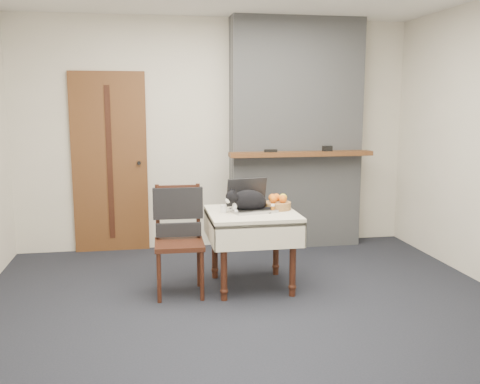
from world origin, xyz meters
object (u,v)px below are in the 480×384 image
object	(u,v)px
side_table	(252,224)
cat	(249,201)
door	(110,163)
chair	(179,224)
cream_jar	(224,209)
pill_bottle	(273,208)
laptop	(250,203)
fruit_basket	(278,203)

from	to	relation	value
side_table	cat	distance (m)	0.21
door	chair	size ratio (longest dim) A/B	2.10
cream_jar	pill_bottle	size ratio (longest dim) A/B	0.90
laptop	chair	distance (m)	0.67
door	fruit_basket	world-z (taller)	door
door	cream_jar	world-z (taller)	door
door	side_table	distance (m)	2.02
cream_jar	chair	xyz separation A→B (m)	(-0.40, 0.01, -0.13)
pill_bottle	laptop	bearing A→B (deg)	141.65
side_table	cat	world-z (taller)	cat
cream_jar	door	bearing A→B (deg)	125.75
pill_bottle	fruit_basket	world-z (taller)	fruit_basket
laptop	fruit_basket	world-z (taller)	laptop
side_table	chair	xyz separation A→B (m)	(-0.66, 0.01, 0.02)
chair	side_table	bearing A→B (deg)	0.39
door	chair	bearing A→B (deg)	-65.73
chair	door	bearing A→B (deg)	115.82
fruit_basket	pill_bottle	bearing A→B (deg)	-119.44
cream_jar	pill_bottle	bearing A→B (deg)	-10.72
fruit_basket	chair	size ratio (longest dim) A/B	0.25
cat	pill_bottle	distance (m)	0.23
side_table	cream_jar	world-z (taller)	cream_jar
pill_bottle	chair	world-z (taller)	chair
cream_jar	fruit_basket	size ratio (longest dim) A/B	0.27
cream_jar	side_table	bearing A→B (deg)	-0.82
side_table	pill_bottle	xyz separation A→B (m)	(0.17, -0.08, 0.15)
fruit_basket	cat	bearing A→B (deg)	-169.24
pill_bottle	door	bearing A→B (deg)	133.75
door	fruit_basket	distance (m)	2.13
cat	door	bearing A→B (deg)	117.77
laptop	fruit_basket	size ratio (longest dim) A/B	1.79
pill_bottle	cream_jar	bearing A→B (deg)	169.28
laptop	fruit_basket	bearing A→B (deg)	-11.04
laptop	pill_bottle	distance (m)	0.23
side_table	pill_bottle	size ratio (longest dim) A/B	10.72
laptop	side_table	bearing A→B (deg)	-98.33
side_table	fruit_basket	size ratio (longest dim) A/B	3.21
laptop	cream_jar	size ratio (longest dim) A/B	6.61
fruit_basket	cream_jar	bearing A→B (deg)	-173.56
chair	laptop	bearing A→B (deg)	5.77
door	cream_jar	bearing A→B (deg)	-54.25
pill_bottle	cat	bearing A→B (deg)	157.05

